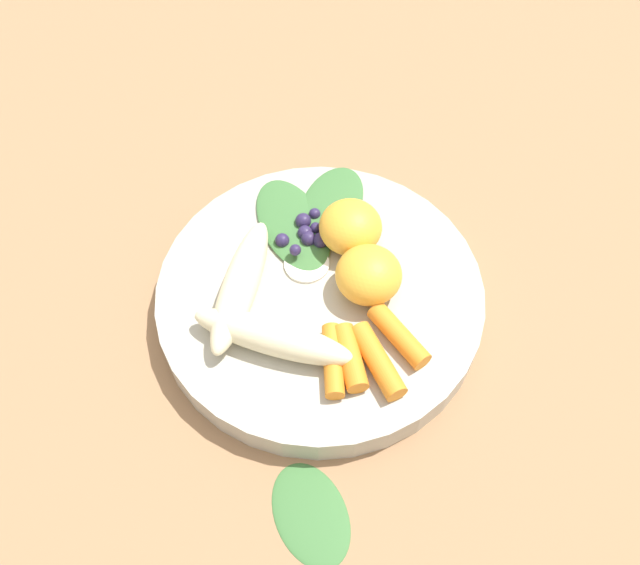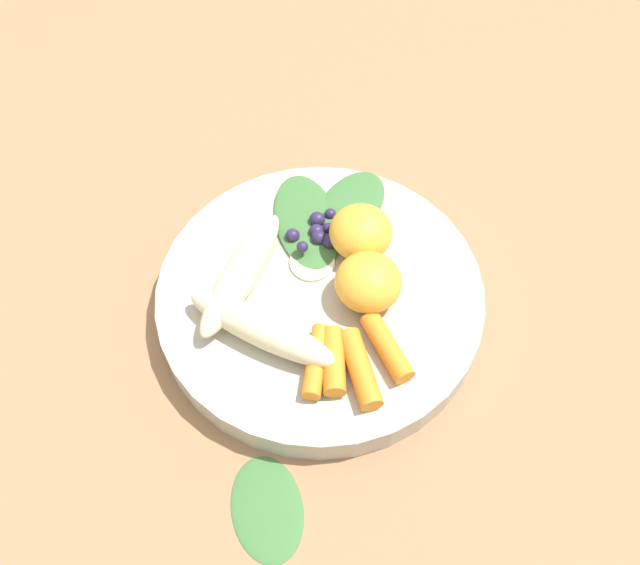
% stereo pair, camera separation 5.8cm
% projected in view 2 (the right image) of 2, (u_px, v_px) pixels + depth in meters
% --- Properties ---
extents(ground_plane, '(2.40, 2.40, 0.00)m').
position_uv_depth(ground_plane, '(320.00, 306.00, 0.62)').
color(ground_plane, '#99704C').
extents(bowl, '(0.28, 0.28, 0.03)m').
position_uv_depth(bowl, '(320.00, 298.00, 0.61)').
color(bowl, '#B2AD9E').
rests_on(bowl, ground_plane).
extents(banana_peeled_left, '(0.14, 0.07, 0.03)m').
position_uv_depth(banana_peeled_left, '(266.00, 332.00, 0.55)').
color(banana_peeled_left, beige).
rests_on(banana_peeled_left, bowl).
extents(banana_peeled_right, '(0.07, 0.13, 0.03)m').
position_uv_depth(banana_peeled_right, '(241.00, 273.00, 0.58)').
color(banana_peeled_right, beige).
rests_on(banana_peeled_right, bowl).
extents(orange_segment_near, '(0.05, 0.05, 0.04)m').
position_uv_depth(orange_segment_near, '(361.00, 232.00, 0.60)').
color(orange_segment_near, '#F4A833').
rests_on(orange_segment_near, bowl).
extents(orange_segment_far, '(0.06, 0.06, 0.04)m').
position_uv_depth(orange_segment_far, '(368.00, 282.00, 0.57)').
color(orange_segment_far, '#F4A833').
rests_on(orange_segment_far, bowl).
extents(carrot_front, '(0.05, 0.06, 0.02)m').
position_uv_depth(carrot_front, '(316.00, 361.00, 0.55)').
color(carrot_front, orange).
rests_on(carrot_front, bowl).
extents(carrot_mid_left, '(0.05, 0.05, 0.02)m').
position_uv_depth(carrot_mid_left, '(334.00, 361.00, 0.55)').
color(carrot_mid_left, orange).
rests_on(carrot_mid_left, bowl).
extents(carrot_mid_right, '(0.06, 0.05, 0.02)m').
position_uv_depth(carrot_mid_right, '(360.00, 369.00, 0.54)').
color(carrot_mid_right, orange).
rests_on(carrot_mid_right, bowl).
extents(carrot_rear, '(0.06, 0.04, 0.02)m').
position_uv_depth(carrot_rear, '(387.00, 347.00, 0.55)').
color(carrot_rear, orange).
rests_on(carrot_rear, bowl).
extents(blueberry_pile, '(0.04, 0.06, 0.02)m').
position_uv_depth(blueberry_pile, '(318.00, 232.00, 0.62)').
color(blueberry_pile, '#2D234C').
rests_on(blueberry_pile, bowl).
extents(coconut_shred_patch, '(0.04, 0.04, 0.00)m').
position_uv_depth(coconut_shred_patch, '(312.00, 262.00, 0.61)').
color(coconut_shred_patch, white).
rests_on(coconut_shred_patch, bowl).
extents(kale_leaf_left, '(0.07, 0.10, 0.00)m').
position_uv_depth(kale_leaf_left, '(349.00, 207.00, 0.64)').
color(kale_leaf_left, '#3D7038').
rests_on(kale_leaf_left, bowl).
extents(kale_leaf_right, '(0.12, 0.11, 0.00)m').
position_uv_depth(kale_leaf_right, '(307.00, 221.00, 0.63)').
color(kale_leaf_right, '#3D7038').
rests_on(kale_leaf_right, bowl).
extents(kale_leaf_stray, '(0.10, 0.09, 0.01)m').
position_uv_depth(kale_leaf_stray, '(267.00, 508.00, 0.52)').
color(kale_leaf_stray, '#3D7038').
rests_on(kale_leaf_stray, ground_plane).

